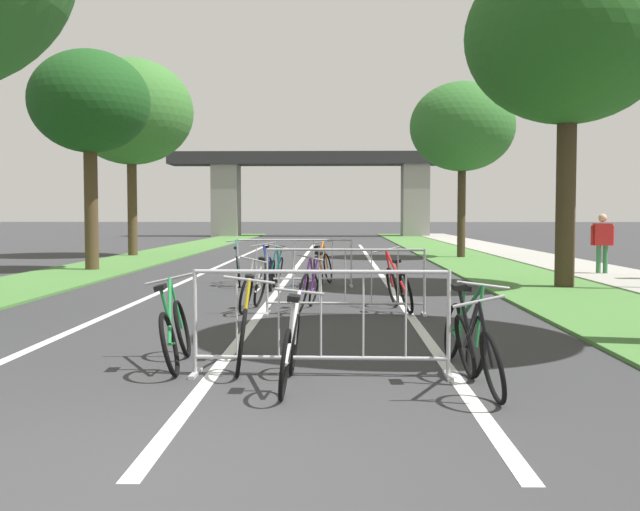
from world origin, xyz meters
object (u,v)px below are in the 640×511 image
object	(u,v)px
bicycle_yellow_3	(243,330)
bicycle_red_8	(399,288)
crowd_barrier_second	(345,282)
bicycle_teal_10	(276,269)
tree_right_pine_near	(569,37)
bicycle_orange_7	(323,268)
bicycle_green_1	(175,332)
bicycle_white_2	(254,288)
tree_left_cypress_far	(89,103)
bicycle_purple_9	(309,287)
bicycle_green_11	(464,334)
bicycle_black_4	(477,351)
bicycle_teal_0	(238,268)
pedestrian_pushing_bike	(602,238)
tree_left_oak_near	(131,112)
bicycle_silver_6	(290,348)
bicycle_blue_5	(270,272)
tree_right_maple_mid	(462,127)
crowd_barrier_third	(294,263)
crowd_barrier_nearest	(321,323)

from	to	relation	value
bicycle_yellow_3	bicycle_red_8	distance (m)	5.04
crowd_barrier_second	bicycle_teal_10	bearing A→B (deg)	107.03
tree_right_pine_near	bicycle_orange_7	world-z (taller)	tree_right_pine_near
bicycle_green_1	bicycle_white_2	xyz separation A→B (m)	(0.31, 4.60, 0.01)
tree_left_cypress_far	bicycle_purple_9	world-z (taller)	tree_left_cypress_far
bicycle_green_11	tree_left_cypress_far	bearing A→B (deg)	-62.37
crowd_barrier_second	bicycle_black_4	distance (m)	5.29
tree_right_pine_near	bicycle_yellow_3	size ratio (longest dim) A/B	4.07
bicycle_teal_0	pedestrian_pushing_bike	xyz separation A→B (m)	(9.00, 2.60, 0.59)
tree_left_oak_near	bicycle_teal_10	distance (m)	13.96
bicycle_orange_7	pedestrian_pushing_bike	xyz separation A→B (m)	(7.10, 2.56, 0.58)
bicycle_silver_6	bicycle_teal_10	world-z (taller)	bicycle_teal_10
bicycle_black_4	bicycle_purple_9	world-z (taller)	bicycle_purple_9
tree_right_pine_near	bicycle_black_4	xyz separation A→B (m)	(-3.58, -9.42, -4.93)
bicycle_red_8	bicycle_teal_10	distance (m)	5.01
tree_left_cypress_far	bicycle_red_8	size ratio (longest dim) A/B	3.54
bicycle_purple_9	bicycle_teal_10	size ratio (longest dim) A/B	1.00
bicycle_teal_0	bicycle_orange_7	distance (m)	1.90
bicycle_white_2	bicycle_green_11	xyz separation A→B (m)	(2.69, -4.59, -0.02)
bicycle_blue_5	bicycle_orange_7	xyz separation A→B (m)	(1.10, 0.98, 0.02)
bicycle_green_1	bicycle_green_11	bearing A→B (deg)	-4.67
bicycle_blue_5	bicycle_black_4	bearing A→B (deg)	105.70
bicycle_purple_9	bicycle_teal_10	bearing A→B (deg)	-69.36
bicycle_black_4	bicycle_teal_10	bearing A→B (deg)	-78.61
tree_left_cypress_far	tree_right_maple_mid	distance (m)	13.00
tree_right_maple_mid	bicycle_black_4	distance (m)	21.28
tree_right_pine_near	bicycle_yellow_3	xyz separation A→B (m)	(-5.83, -8.36, -4.91)
bicycle_orange_7	pedestrian_pushing_bike	size ratio (longest dim) A/B	1.04
crowd_barrier_third	bicycle_green_11	bearing A→B (deg)	-75.49
tree_right_pine_near	bicycle_silver_6	world-z (taller)	tree_right_pine_near
tree_right_pine_near	bicycle_teal_10	xyz separation A→B (m)	(-6.22, 0.66, -4.93)
crowd_barrier_third	bicycle_red_8	size ratio (longest dim) A/B	1.49
crowd_barrier_nearest	bicycle_white_2	distance (m)	5.17
bicycle_silver_6	bicycle_white_2	bearing A→B (deg)	100.89
bicycle_teal_10	bicycle_yellow_3	bearing A→B (deg)	97.62
bicycle_silver_6	crowd_barrier_nearest	bearing A→B (deg)	62.40
tree_left_oak_near	bicycle_red_8	world-z (taller)	tree_left_oak_near
bicycle_black_4	bicycle_purple_9	distance (m)	5.93
crowd_barrier_third	bicycle_green_11	world-z (taller)	crowd_barrier_third
tree_left_oak_near	bicycle_silver_6	size ratio (longest dim) A/B	4.44
tree_left_oak_near	bicycle_silver_6	distance (m)	23.12
bicycle_blue_5	bicycle_silver_6	size ratio (longest dim) A/B	0.98
tree_right_pine_near	bicycle_blue_5	xyz separation A→B (m)	(-6.27, -0.24, -4.92)
tree_left_oak_near	bicycle_yellow_3	bearing A→B (deg)	-71.81
crowd_barrier_second	bicycle_orange_7	distance (m)	5.02
tree_left_oak_near	crowd_barrier_second	bearing A→B (deg)	-64.38
tree_left_oak_near	bicycle_green_1	world-z (taller)	tree_left_oak_near
bicycle_silver_6	bicycle_purple_9	size ratio (longest dim) A/B	0.97
crowd_barrier_third	bicycle_teal_0	distance (m)	1.36
bicycle_blue_5	tree_left_oak_near	bearing A→B (deg)	-63.60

